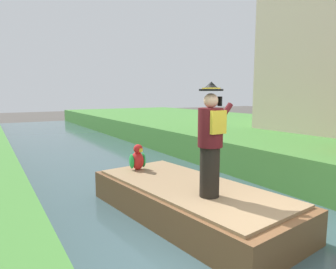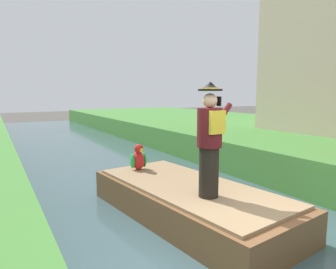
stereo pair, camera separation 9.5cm
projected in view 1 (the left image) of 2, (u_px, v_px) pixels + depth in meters
The scene contains 3 objects.
boat at pixel (189, 201), 5.63m from camera, with size 2.27×4.38×0.61m.
person_pirate at pixel (211, 140), 4.83m from camera, with size 0.61×0.42×1.85m.
parrot_plush at pixel (138, 159), 6.66m from camera, with size 0.36×0.35×0.57m.
Camera 1 is at (-3.12, -2.50, 2.38)m, focal length 32.46 mm.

